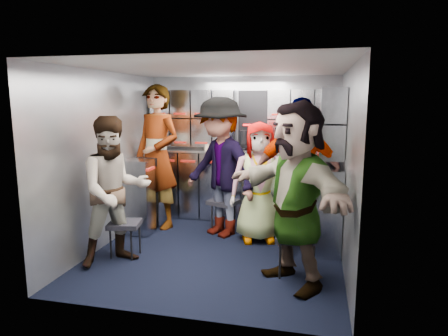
% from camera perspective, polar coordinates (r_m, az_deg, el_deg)
% --- Properties ---
extents(floor, '(3.00, 3.00, 0.00)m').
position_cam_1_polar(floor, '(4.82, -0.75, -11.72)').
color(floor, black).
rests_on(floor, ground).
extents(wall_back, '(2.80, 0.04, 2.10)m').
position_cam_1_polar(wall_back, '(5.99, 2.67, 2.91)').
color(wall_back, gray).
rests_on(wall_back, ground).
extents(wall_left, '(0.04, 3.00, 2.10)m').
position_cam_1_polar(wall_left, '(5.06, -16.37, 1.25)').
color(wall_left, gray).
rests_on(wall_left, ground).
extents(wall_right, '(0.04, 3.00, 2.10)m').
position_cam_1_polar(wall_right, '(4.42, 17.13, 0.04)').
color(wall_right, gray).
rests_on(wall_right, ground).
extents(ceiling, '(2.80, 3.00, 0.02)m').
position_cam_1_polar(ceiling, '(4.49, -0.81, 14.06)').
color(ceiling, silver).
rests_on(ceiling, wall_back).
extents(cart_bank_back, '(2.68, 0.38, 0.99)m').
position_cam_1_polar(cart_bank_back, '(5.88, 2.26, -2.70)').
color(cart_bank_back, '#8D919B').
rests_on(cart_bank_back, ground).
extents(cart_bank_left, '(0.38, 0.76, 0.99)m').
position_cam_1_polar(cart_bank_left, '(5.56, -11.38, -3.63)').
color(cart_bank_left, '#8D919B').
rests_on(cart_bank_left, ground).
extents(counter, '(2.68, 0.42, 0.03)m').
position_cam_1_polar(counter, '(5.79, 2.29, 2.33)').
color(counter, '#AEB0B5').
rests_on(counter, cart_bank_back).
extents(locker_bank_back, '(2.68, 0.28, 0.82)m').
position_cam_1_polar(locker_bank_back, '(5.81, 2.43, 7.05)').
color(locker_bank_back, '#8D919B').
rests_on(locker_bank_back, wall_back).
extents(locker_bank_right, '(0.28, 1.00, 0.82)m').
position_cam_1_polar(locker_bank_right, '(5.06, 15.15, 6.33)').
color(locker_bank_right, '#8D919B').
rests_on(locker_bank_right, wall_right).
extents(right_cabinet, '(0.28, 1.20, 1.00)m').
position_cam_1_polar(right_cabinet, '(5.11, 14.69, -4.88)').
color(right_cabinet, '#8D919B').
rests_on(right_cabinet, ground).
extents(coffee_niche, '(0.46, 0.16, 0.84)m').
position_cam_1_polar(coffee_niche, '(5.84, 4.29, 6.85)').
color(coffee_niche, black).
rests_on(coffee_niche, wall_back).
extents(red_latch_strip, '(2.60, 0.02, 0.03)m').
position_cam_1_polar(red_latch_strip, '(5.62, 1.90, 0.70)').
color(red_latch_strip, '#A41A11').
rests_on(red_latch_strip, cart_bank_back).
extents(jump_seat_near_left, '(0.40, 0.39, 0.40)m').
position_cam_1_polar(jump_seat_near_left, '(4.68, -13.99, -8.01)').
color(jump_seat_near_left, black).
rests_on(jump_seat_near_left, ground).
extents(jump_seat_mid_left, '(0.45, 0.44, 0.42)m').
position_cam_1_polar(jump_seat_mid_left, '(5.42, -0.09, -5.09)').
color(jump_seat_mid_left, black).
rests_on(jump_seat_mid_left, ground).
extents(jump_seat_center, '(0.35, 0.33, 0.40)m').
position_cam_1_polar(jump_seat_center, '(5.25, 5.23, -5.88)').
color(jump_seat_center, black).
rests_on(jump_seat_center, ground).
extents(jump_seat_mid_right, '(0.48, 0.47, 0.47)m').
position_cam_1_polar(jump_seat_mid_right, '(4.92, 10.41, -6.27)').
color(jump_seat_mid_right, black).
rests_on(jump_seat_mid_right, ground).
extents(jump_seat_near_right, '(0.37, 0.35, 0.43)m').
position_cam_1_polar(jump_seat_near_right, '(4.12, 10.10, -10.00)').
color(jump_seat_near_right, black).
rests_on(jump_seat_near_right, ground).
extents(attendant_standing, '(0.83, 0.69, 1.97)m').
position_cam_1_polar(attendant_standing, '(5.56, -9.51, 1.57)').
color(attendant_standing, black).
rests_on(attendant_standing, ground).
extents(attendant_arc_a, '(0.98, 0.97, 1.60)m').
position_cam_1_polar(attendant_arc_a, '(4.42, -15.29, -3.21)').
color(attendant_arc_a, black).
rests_on(attendant_arc_a, ground).
extents(attendant_arc_b, '(1.34, 1.18, 1.80)m').
position_cam_1_polar(attendant_arc_b, '(5.14, -0.55, 0.06)').
color(attendant_arc_b, black).
rests_on(attendant_arc_b, ground).
extents(attendant_arc_c, '(0.83, 0.65, 1.50)m').
position_cam_1_polar(attendant_arc_c, '(4.98, 5.02, -2.02)').
color(attendant_arc_c, black).
rests_on(attendant_arc_c, ground).
extents(attendant_arc_d, '(1.10, 0.56, 1.79)m').
position_cam_1_polar(attendant_arc_d, '(4.64, 10.48, -1.19)').
color(attendant_arc_d, black).
rests_on(attendant_arc_d, ground).
extents(attendant_arc_e, '(1.48, 1.57, 1.77)m').
position_cam_1_polar(attendant_arc_e, '(3.80, 10.17, -3.77)').
color(attendant_arc_e, black).
rests_on(attendant_arc_e, ground).
extents(bottle_left, '(0.06, 0.06, 0.25)m').
position_cam_1_polar(bottle_left, '(5.76, 0.71, 3.71)').
color(bottle_left, white).
rests_on(bottle_left, counter).
extents(bottle_mid, '(0.06, 0.06, 0.23)m').
position_cam_1_polar(bottle_mid, '(5.79, -0.86, 3.65)').
color(bottle_mid, white).
rests_on(bottle_mid, counter).
extents(bottle_right, '(0.07, 0.07, 0.27)m').
position_cam_1_polar(bottle_right, '(5.63, 9.23, 3.55)').
color(bottle_right, white).
rests_on(bottle_right, counter).
extents(cup_left, '(0.07, 0.07, 0.09)m').
position_cam_1_polar(cup_left, '(5.83, -2.42, 2.98)').
color(cup_left, tan).
rests_on(cup_left, counter).
extents(cup_right, '(0.08, 0.08, 0.10)m').
position_cam_1_polar(cup_right, '(5.62, 14.07, 2.51)').
color(cup_right, tan).
rests_on(cup_right, counter).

